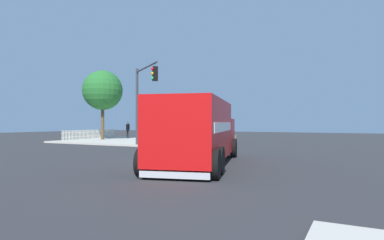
{
  "coord_description": "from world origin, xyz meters",
  "views": [
    {
      "loc": [
        12.95,
        7.69,
        1.85
      ],
      "look_at": [
        -0.18,
        0.84,
        1.97
      ],
      "focal_mm": 30.23,
      "sensor_mm": 36.0,
      "label": 1
    }
  ],
  "objects_px": {
    "traffic_light_primary": "(143,93)",
    "shade_tree_near": "(103,90)",
    "delivery_truck": "(198,132)",
    "pedestrian_near_corner": "(128,129)",
    "pickup_tan": "(205,135)"
  },
  "relations": [
    {
      "from": "delivery_truck",
      "to": "shade_tree_near",
      "type": "relative_size",
      "value": 1.26
    },
    {
      "from": "delivery_truck",
      "to": "pickup_tan",
      "type": "bearing_deg",
      "value": -155.99
    },
    {
      "from": "pedestrian_near_corner",
      "to": "shade_tree_near",
      "type": "bearing_deg",
      "value": -12.16
    },
    {
      "from": "delivery_truck",
      "to": "pickup_tan",
      "type": "distance_m",
      "value": 14.56
    },
    {
      "from": "delivery_truck",
      "to": "shade_tree_near",
      "type": "height_order",
      "value": "shade_tree_near"
    },
    {
      "from": "delivery_truck",
      "to": "pickup_tan",
      "type": "height_order",
      "value": "delivery_truck"
    },
    {
      "from": "shade_tree_near",
      "to": "traffic_light_primary",
      "type": "bearing_deg",
      "value": 58.96
    },
    {
      "from": "pickup_tan",
      "to": "traffic_light_primary",
      "type": "bearing_deg",
      "value": -18.33
    },
    {
      "from": "traffic_light_primary",
      "to": "pickup_tan",
      "type": "relative_size",
      "value": 1.1
    },
    {
      "from": "traffic_light_primary",
      "to": "delivery_truck",
      "type": "bearing_deg",
      "value": 49.23
    },
    {
      "from": "pedestrian_near_corner",
      "to": "shade_tree_near",
      "type": "relative_size",
      "value": 0.26
    },
    {
      "from": "pedestrian_near_corner",
      "to": "shade_tree_near",
      "type": "distance_m",
      "value": 5.1
    },
    {
      "from": "traffic_light_primary",
      "to": "shade_tree_near",
      "type": "distance_m",
      "value": 10.44
    },
    {
      "from": "pickup_tan",
      "to": "shade_tree_near",
      "type": "relative_size",
      "value": 0.77
    },
    {
      "from": "pickup_tan",
      "to": "shade_tree_near",
      "type": "bearing_deg",
      "value": -84.78
    }
  ]
}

